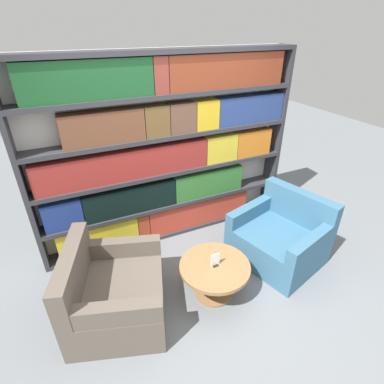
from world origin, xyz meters
The scene contains 6 objects.
ground_plane centered at (0.00, 0.00, 0.00)m, with size 14.00×14.00×0.00m, color slate.
bookshelf centered at (-0.02, 1.49, 1.16)m, with size 3.25×0.30×2.30m.
armchair_left centered at (-1.01, 0.42, 0.27)m, with size 1.11×1.17×0.80m.
armchair_right centered at (0.99, 0.42, 0.27)m, with size 1.08×1.14×0.80m.
coffee_table centered at (-0.01, 0.24, 0.28)m, with size 0.72×0.72×0.40m.
table_sign centered at (-0.01, 0.24, 0.46)m, with size 0.10×0.06×0.14m.
Camera 1 is at (-1.18, -1.71, 2.53)m, focal length 28.00 mm.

